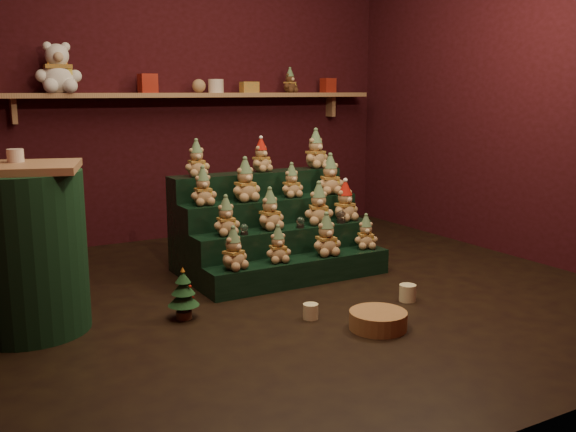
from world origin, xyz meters
TOP-DOWN VIEW (x-y plane):
  - ground at (0.00, 0.00)m, footprint 4.00×4.00m
  - back_wall at (0.00, 2.05)m, footprint 4.00×0.10m
  - right_wall at (2.05, 0.00)m, footprint 0.10×4.00m
  - back_shelf at (0.00, 1.87)m, footprint 3.60×0.26m
  - riser_tier_front at (0.08, 0.16)m, footprint 1.40×0.22m
  - riser_tier_midfront at (0.08, 0.38)m, footprint 1.40×0.22m
  - riser_tier_midback at (0.08, 0.60)m, footprint 1.40×0.22m
  - riser_tier_back at (0.08, 0.82)m, footprint 1.40×0.22m
  - teddy_0 at (-0.44, 0.15)m, footprint 0.25×0.24m
  - teddy_1 at (-0.10, 0.16)m, footprint 0.20×0.19m
  - teddy_2 at (0.29, 0.15)m, footprint 0.23×0.21m
  - teddy_3 at (0.66, 0.18)m, footprint 0.22×0.21m
  - teddy_4 at (-0.38, 0.38)m, footprint 0.20×0.18m
  - teddy_5 at (-0.03, 0.40)m, footprint 0.23×0.22m
  - teddy_6 at (0.37, 0.37)m, footprint 0.27×0.26m
  - teddy_7 at (0.62, 0.39)m, footprint 0.23×0.21m
  - teddy_8 at (-0.45, 0.61)m, footprint 0.20×0.19m
  - teddy_9 at (-0.12, 0.61)m, footprint 0.23×0.21m
  - teddy_10 at (0.27, 0.60)m, footprint 0.18×0.16m
  - teddy_11 at (0.60, 0.58)m, footprint 0.26×0.24m
  - teddy_12 at (-0.42, 0.82)m, footprint 0.20×0.18m
  - teddy_13 at (0.12, 0.83)m, footprint 0.23×0.21m
  - teddy_14 at (0.62, 0.83)m, footprint 0.25×0.24m
  - snow_globe_a at (-0.28, 0.32)m, footprint 0.06×0.06m
  - snow_globe_b at (0.18, 0.32)m, footprint 0.06×0.06m
  - snow_globe_c at (0.53, 0.32)m, footprint 0.07×0.07m
  - side_table at (-1.71, 0.14)m, footprint 0.74×0.67m
  - table_ornament at (-1.71, 0.24)m, footprint 0.09×0.09m
  - mini_christmas_tree at (-0.89, -0.12)m, footprint 0.19×0.19m
  - mug_left at (-0.24, -0.49)m, footprint 0.09×0.09m
  - mug_right at (0.48, -0.52)m, footprint 0.11×0.11m
  - wicker_basket at (0.01, -0.82)m, footprint 0.40×0.40m
  - white_bear at (-1.16, 1.84)m, footprint 0.37×0.34m
  - brown_bear at (0.96, 1.84)m, footprint 0.20×0.19m
  - gift_tin_red_a at (-0.43, 1.85)m, footprint 0.14×0.14m
  - gift_tin_cream at (0.20, 1.85)m, footprint 0.14×0.14m
  - gift_tin_red_b at (1.41, 1.85)m, footprint 0.12×0.12m
  - shelf_plush_ball at (0.03, 1.85)m, footprint 0.12×0.12m
  - scarf_gift_box at (0.53, 1.85)m, footprint 0.16×0.10m

SIDE VIEW (x-z plane):
  - ground at x=0.00m, z-range 0.00..0.00m
  - mug_left at x=-0.24m, z-range 0.00..0.09m
  - wicker_basket at x=0.01m, z-range 0.00..0.10m
  - mug_right at x=0.48m, z-range 0.00..0.11m
  - riser_tier_front at x=0.08m, z-range 0.00..0.18m
  - mini_christmas_tree at x=-0.89m, z-range 0.00..0.31m
  - riser_tier_midfront at x=0.08m, z-range 0.00..0.36m
  - riser_tier_midback at x=0.08m, z-range 0.00..0.54m
  - teddy_1 at x=-0.10m, z-range 0.18..0.43m
  - teddy_3 at x=0.66m, z-range 0.18..0.43m
  - teddy_0 at x=-0.44m, z-range 0.18..0.46m
  - teddy_2 at x=0.29m, z-range 0.18..0.48m
  - riser_tier_back at x=0.08m, z-range 0.00..0.72m
  - snow_globe_a at x=-0.28m, z-range 0.36..0.44m
  - snow_globe_b at x=0.18m, z-range 0.36..0.44m
  - snow_globe_c at x=0.53m, z-range 0.36..0.46m
  - side_table at x=-1.71m, z-range -0.01..0.94m
  - teddy_4 at x=-0.38m, z-range 0.36..0.63m
  - teddy_5 at x=-0.03m, z-range 0.36..0.65m
  - teddy_7 at x=0.62m, z-range 0.36..0.66m
  - teddy_6 at x=0.37m, z-range 0.36..0.67m
  - teddy_10 at x=0.27m, z-range 0.54..0.79m
  - teddy_8 at x=-0.45m, z-range 0.54..0.81m
  - teddy_11 at x=0.60m, z-range 0.54..0.84m
  - teddy_9 at x=-0.12m, z-range 0.54..0.85m
  - teddy_13 at x=0.12m, z-range 0.72..0.97m
  - teddy_12 at x=-0.42m, z-range 0.72..0.98m
  - teddy_14 at x=0.62m, z-range 0.72..1.02m
  - table_ornament at x=-1.71m, z-range 0.95..1.02m
  - back_shelf at x=0.00m, z-range 1.17..1.41m
  - scarf_gift_box at x=0.53m, z-range 1.32..1.42m
  - gift_tin_cream at x=0.20m, z-range 1.32..1.44m
  - shelf_plush_ball at x=0.03m, z-range 1.32..1.44m
  - gift_tin_red_b at x=1.41m, z-range 1.32..1.46m
  - back_wall at x=0.00m, z-range 0.00..2.80m
  - right_wall at x=2.05m, z-range 0.00..2.80m
  - gift_tin_red_a at x=-0.43m, z-range 1.32..1.48m
  - brown_bear at x=0.96m, z-range 1.32..1.55m
  - white_bear at x=-1.16m, z-range 1.32..1.82m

